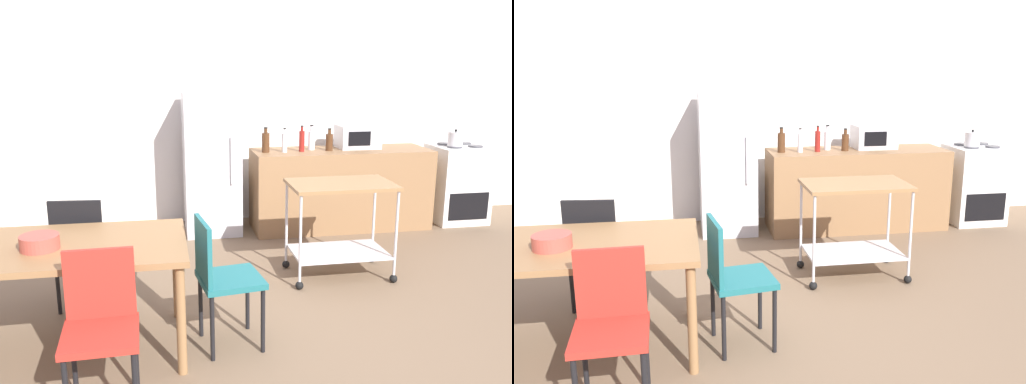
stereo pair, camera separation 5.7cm
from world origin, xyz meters
TOP-DOWN VIEW (x-y plane):
  - ground_plane at (0.00, 0.00)m, footprint 12.00×12.00m
  - back_wall at (0.00, 3.20)m, footprint 8.40×0.12m
  - kitchen_counter at (0.90, 2.60)m, footprint 2.00×0.64m
  - dining_table at (-1.71, 0.24)m, footprint 1.50×0.90m
  - chair_red at (-1.45, -0.41)m, footprint 0.41×0.41m
  - chair_black at (-1.72, 0.92)m, footprint 0.44×0.44m
  - chair_teal at (-0.74, 0.15)m, footprint 0.45×0.45m
  - stove_oven at (2.35, 2.62)m, footprint 0.60×0.61m
  - refrigerator at (-0.55, 2.70)m, footprint 0.60×0.63m
  - kitchen_cart at (0.43, 1.20)m, footprint 0.91×0.57m
  - bottle_hot_sauce at (0.03, 2.57)m, footprint 0.08×0.08m
  - bottle_soda at (0.23, 2.54)m, footprint 0.06×0.06m
  - bottle_sesame_oil at (0.43, 2.56)m, footprint 0.06×0.06m
  - bottle_sparkling_water at (0.57, 2.65)m, footprint 0.08×0.08m
  - bottle_vinegar at (0.75, 2.57)m, footprint 0.08×0.08m
  - microwave at (1.12, 2.69)m, footprint 0.46×0.35m
  - fruit_bowl at (-1.85, 0.17)m, footprint 0.24×0.24m
  - kettle at (2.23, 2.52)m, footprint 0.24×0.17m

SIDE VIEW (x-z plane):
  - ground_plane at x=0.00m, z-range 0.00..0.00m
  - kitchen_counter at x=0.90m, z-range 0.00..0.90m
  - stove_oven at x=2.35m, z-range -0.01..0.91m
  - chair_red at x=-1.45m, z-range 0.07..0.96m
  - chair_black at x=-1.72m, z-range 0.07..0.96m
  - chair_teal at x=-0.74m, z-range 0.07..0.96m
  - kitchen_cart at x=0.43m, z-range 0.15..1.00m
  - dining_table at x=-1.71m, z-range 0.30..1.05m
  - refrigerator at x=-0.55m, z-range 0.00..1.55m
  - fruit_bowl at x=-1.85m, z-range 0.75..0.84m
  - bottle_vinegar at x=0.75m, z-range 0.88..1.12m
  - kettle at x=2.23m, z-range 0.91..1.10m
  - bottle_soda at x=0.23m, z-range 0.88..1.14m
  - bottle_sparkling_water at x=0.57m, z-range 0.87..1.15m
  - bottle_hot_sauce at x=0.03m, z-range 0.88..1.15m
  - bottle_sesame_oil at x=0.43m, z-range 0.88..1.16m
  - microwave at x=1.12m, z-range 0.90..1.16m
  - back_wall at x=0.00m, z-range 0.00..2.90m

